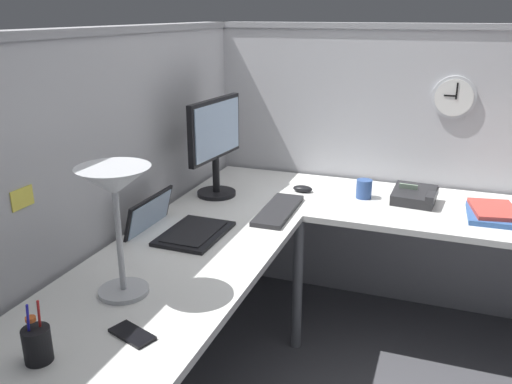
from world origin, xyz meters
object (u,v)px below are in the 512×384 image
at_px(computer_mouse, 303,189).
at_px(pen_cup, 37,344).
at_px(monitor, 216,140).
at_px(coffee_mug, 364,189).
at_px(desk_lamp_dome, 115,192).
at_px(office_phone, 416,196).
at_px(cell_phone, 132,334).
at_px(wall_clock, 454,97).
at_px(keyboard, 278,210).
at_px(book_stack, 492,213).
at_px(laptop, 174,227).

xyz_separation_m(computer_mouse, pen_cup, (-1.64, 0.30, 0.04)).
bearing_deg(monitor, coffee_mug, -73.17).
height_order(desk_lamp_dome, office_phone, desk_lamp_dome).
bearing_deg(cell_phone, wall_clock, -5.12).
bearing_deg(office_phone, coffee_mug, 90.24).
distance_m(keyboard, desk_lamp_dome, 1.01).
distance_m(keyboard, book_stack, 0.99).
height_order(monitor, laptop, monitor).
distance_m(computer_mouse, wall_clock, 0.91).
bearing_deg(book_stack, laptop, 117.10).
relative_size(monitor, office_phone, 2.25).
distance_m(laptop, pen_cup, 0.93).
height_order(monitor, desk_lamp_dome, monitor).
bearing_deg(keyboard, monitor, 69.76).
bearing_deg(pen_cup, monitor, 4.37).
distance_m(cell_phone, book_stack, 1.75).
height_order(coffee_mug, wall_clock, wall_clock).
height_order(keyboard, pen_cup, pen_cup).
relative_size(monitor, desk_lamp_dome, 1.12).
height_order(laptop, coffee_mug, laptop).
relative_size(pen_cup, office_phone, 0.81).
bearing_deg(computer_mouse, desk_lamp_dome, 166.97).
height_order(laptop, keyboard, laptop).
bearing_deg(keyboard, wall_clock, -48.40).
height_order(laptop, cell_phone, laptop).
bearing_deg(cell_phone, coffee_mug, 2.81).
relative_size(laptop, pen_cup, 2.14).
relative_size(office_phone, book_stack, 0.73).
distance_m(office_phone, coffee_mug, 0.25).
height_order(monitor, wall_clock, wall_clock).
xyz_separation_m(keyboard, desk_lamp_dome, (-0.91, 0.26, 0.35)).
relative_size(cell_phone, book_stack, 0.47).
height_order(office_phone, book_stack, office_phone).
relative_size(computer_mouse, pen_cup, 0.58).
relative_size(laptop, keyboard, 0.90).
xyz_separation_m(desk_lamp_dome, book_stack, (1.19, -1.21, -0.34)).
distance_m(monitor, desk_lamp_dome, 1.05).
height_order(monitor, office_phone, monitor).
distance_m(keyboard, wall_clock, 1.10).
height_order(office_phone, coffee_mug, office_phone).
xyz_separation_m(pen_cup, book_stack, (1.59, -1.22, -0.03)).
distance_m(keyboard, computer_mouse, 0.34).
relative_size(monitor, book_stack, 1.65).
bearing_deg(coffee_mug, book_stack, -96.18).
relative_size(cell_phone, coffee_mug, 1.50).
distance_m(laptop, book_stack, 1.46).
height_order(desk_lamp_dome, pen_cup, desk_lamp_dome).
relative_size(laptop, desk_lamp_dome, 0.87).
bearing_deg(wall_clock, cell_phone, 155.31).
relative_size(book_stack, coffee_mug, 3.16).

